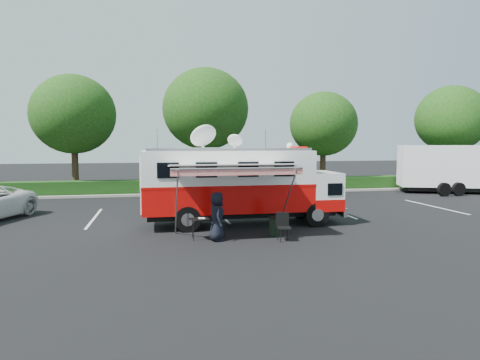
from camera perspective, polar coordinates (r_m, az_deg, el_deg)
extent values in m
plane|color=black|center=(18.57, 0.31, -5.98)|extent=(120.00, 120.00, 0.00)
cube|color=#9E998E|center=(30.06, 3.53, -1.62)|extent=(60.00, 0.35, 0.15)
cube|color=black|center=(30.88, 3.10, -0.65)|extent=(60.00, 1.20, 1.00)
cylinder|color=black|center=(31.33, -21.14, 2.22)|extent=(0.44, 0.44, 4.40)
ellipsoid|color=#14380F|center=(31.36, -21.33, 8.17)|extent=(5.63, 5.63, 5.35)
cylinder|color=black|center=(31.09, -4.56, 2.89)|extent=(0.44, 0.44, 4.80)
ellipsoid|color=#14380F|center=(31.16, -4.60, 9.43)|extent=(6.14, 6.14, 5.84)
cylinder|color=black|center=(33.39, 10.98, 2.27)|extent=(0.44, 0.44, 4.00)
ellipsoid|color=#14380F|center=(33.39, 11.07, 7.35)|extent=(5.12, 5.12, 4.86)
cylinder|color=black|center=(38.92, 26.15, 2.52)|extent=(0.44, 0.44, 4.40)
ellipsoid|color=#14380F|center=(38.94, 26.34, 7.31)|extent=(5.63, 5.63, 5.35)
cube|color=silver|center=(21.33, -18.84, -4.81)|extent=(0.12, 5.50, 0.01)
cube|color=silver|center=(21.39, -2.64, -4.52)|extent=(0.12, 5.50, 0.01)
cube|color=silver|center=(23.06, 12.29, -3.93)|extent=(0.12, 5.50, 0.01)
cube|color=silver|center=(26.04, 24.50, -3.25)|extent=(0.12, 5.50, 0.01)
cube|color=black|center=(18.48, 0.31, -4.42)|extent=(8.03, 1.31, 0.28)
cylinder|color=black|center=(18.35, 10.17, -4.56)|extent=(1.03, 0.30, 1.03)
cylinder|color=black|center=(20.25, 8.03, -3.64)|extent=(1.03, 0.30, 1.03)
cylinder|color=black|center=(17.14, -6.99, -5.20)|extent=(1.03, 0.30, 1.03)
cylinder|color=black|center=(19.16, -7.47, -4.12)|extent=(1.03, 0.30, 1.03)
cube|color=silver|center=(19.76, 12.48, -3.78)|extent=(0.19, 2.33, 0.37)
cube|color=white|center=(19.37, 10.64, -1.28)|extent=(1.31, 2.33, 1.59)
cube|color=red|center=(19.44, 10.61, -2.92)|extent=(1.33, 2.35, 0.51)
cube|color=black|center=(19.58, 12.30, -0.42)|extent=(0.11, 2.03, 0.65)
cube|color=red|center=(18.25, -1.70, -2.32)|extent=(7.09, 2.33, 1.12)
cube|color=red|center=(18.19, -1.71, -0.57)|extent=(7.11, 2.35, 0.09)
cube|color=white|center=(18.14, -1.71, 1.64)|extent=(7.09, 2.33, 1.31)
cube|color=white|center=(18.11, -1.72, 3.82)|extent=(7.09, 2.33, 0.07)
cube|color=#CC0505|center=(18.90, 7.84, 4.22)|extent=(0.51, 0.89, 0.15)
sphere|color=white|center=(19.75, 6.69, 4.53)|extent=(0.32, 0.32, 0.32)
ellipsoid|color=white|center=(17.82, -4.92, 5.91)|extent=(1.12, 1.12, 0.34)
ellipsoid|color=white|center=(18.36, -0.67, 5.32)|extent=(0.65, 0.65, 0.19)
cylinder|color=black|center=(18.22, -10.97, 5.23)|extent=(0.02, 0.02, 0.93)
cylinder|color=black|center=(18.30, -6.27, 5.29)|extent=(0.02, 0.02, 0.93)
cylinder|color=black|center=(18.85, 3.43, 5.30)|extent=(0.02, 0.02, 0.93)
cube|color=silver|center=(15.84, -0.99, 2.00)|extent=(4.67, 2.24, 0.20)
cube|color=red|center=(14.77, -0.22, 1.13)|extent=(4.67, 0.04, 0.26)
cylinder|color=#B2B2B7|center=(14.75, -0.20, 1.55)|extent=(4.67, 0.07, 0.07)
cylinder|color=#B2B2B7|center=(15.66, -8.46, -3.16)|extent=(0.05, 2.43, 2.69)
cylinder|color=#B2B2B7|center=(16.40, 6.25, -2.77)|extent=(0.05, 2.43, 2.69)
imported|color=black|center=(15.66, -3.08, -8.06)|extent=(0.56, 0.86, 1.77)
cube|color=black|center=(15.80, -4.95, -5.20)|extent=(1.04, 0.86, 0.04)
cylinder|color=black|center=(15.60, -6.21, -6.73)|extent=(0.02, 0.02, 0.74)
cylinder|color=black|center=(16.06, -6.36, -6.40)|extent=(0.02, 0.02, 0.74)
cylinder|color=black|center=(15.68, -3.48, -6.65)|extent=(0.02, 0.02, 0.74)
cylinder|color=black|center=(16.14, -3.71, -6.32)|extent=(0.02, 0.02, 0.74)
cube|color=silver|center=(15.84, -5.15, -5.09)|extent=(0.23, 0.32, 0.01)
cube|color=black|center=(15.56, 5.91, -6.37)|extent=(0.57, 0.57, 0.04)
cube|color=black|center=(15.73, 5.66, -5.26)|extent=(0.48, 0.14, 0.53)
cylinder|color=black|center=(15.37, 5.43, -7.41)|extent=(0.02, 0.02, 0.48)
cylinder|color=black|center=(15.73, 5.02, -7.12)|extent=(0.02, 0.02, 0.48)
cylinder|color=black|center=(15.49, 6.79, -7.33)|extent=(0.02, 0.02, 0.48)
cylinder|color=black|center=(15.84, 6.36, -7.05)|extent=(0.02, 0.02, 0.48)
cylinder|color=black|center=(16.40, 4.69, -6.24)|extent=(0.45, 0.45, 0.69)
cylinder|color=black|center=(16.33, 4.69, -4.98)|extent=(0.49, 0.49, 0.04)
cube|color=black|center=(34.32, 29.40, -1.03)|extent=(10.01, 5.42, 0.27)
cylinder|color=black|center=(31.27, 25.57, -1.15)|extent=(0.91, 0.27, 0.91)
cylinder|color=black|center=(32.87, 23.49, -0.80)|extent=(0.91, 0.27, 0.91)
cylinder|color=black|center=(31.93, 27.13, -1.10)|extent=(0.91, 0.27, 0.91)
cylinder|color=black|center=(33.51, 25.01, -0.75)|extent=(0.91, 0.27, 0.91)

